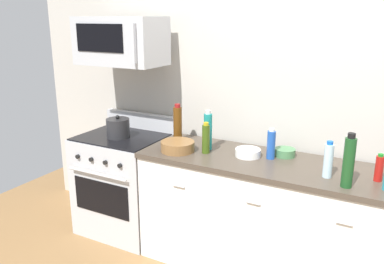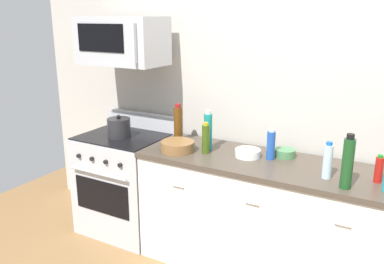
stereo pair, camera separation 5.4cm
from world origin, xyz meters
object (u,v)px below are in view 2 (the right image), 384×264
Objects in this scene: bowl_white_ceramic at (248,153)px; stockpot at (119,128)px; bottle_hot_sauce_red at (379,169)px; bottle_water_clear at (328,161)px; bottle_wine_green at (348,163)px; bottle_olive_oil at (206,139)px; bowl_green_glaze at (285,153)px; bowl_wooden_salad at (178,146)px; microwave at (122,41)px; bottle_soda_blue at (271,145)px; bottle_wine_amber at (178,124)px; range_oven at (126,182)px; bottle_sparkling_teal at (208,131)px.

bowl_white_ceramic is 0.96× the size of stockpot.
bowl_white_ceramic is (-0.92, 0.04, -0.06)m from bottle_hot_sauce_red.
bottle_water_clear is (-0.30, -0.09, 0.03)m from bottle_hot_sauce_red.
stockpot is at bearing -176.06° from bowl_white_ceramic.
bottle_wine_green is 0.18m from bottle_water_clear.
bottle_olive_oil reaches higher than bottle_hot_sauce_red.
bottle_hot_sauce_red reaches higher than bowl_green_glaze.
bottle_olive_oil reaches higher than bowl_wooden_salad.
bottle_water_clear is (-0.14, 0.11, -0.05)m from bottle_wine_green.
microwave reaches higher than bottle_hot_sauce_red.
stockpot is at bearing 179.86° from bottle_olive_oil.
stockpot is (-0.00, -0.10, -0.74)m from microwave.
bottle_wine_green reaches higher than stockpot.
bottle_hot_sauce_red is 0.79× the size of bottle_soda_blue.
bottle_wine_amber reaches higher than bowl_white_ceramic.
range_oven is 6.82× the size of bowl_green_glaze.
bottle_olive_oil reaches higher than bowl_green_glaze.
bowl_white_ceramic is 1.19m from stockpot.
bowl_green_glaze is at bearing 142.78° from bottle_wine_green.
range_oven is 3.33× the size of bottle_sparkling_teal.
microwave is 1.53m from bottle_soda_blue.
bottle_olive_oil is 0.92× the size of bowl_wooden_salad.
bottle_water_clear is (1.79, -0.15, -0.71)m from microwave.
bottle_hot_sauce_red is 1.26m from bottle_sparkling_teal.
bottle_olive_oil is 1.34× the size of bottle_hot_sauce_red.
bottle_wine_green reaches higher than bottle_olive_oil.
bowl_white_ceramic is (0.67, -0.08, -0.12)m from bottle_wine_amber.
bowl_white_ceramic is at bearing -150.89° from bowl_green_glaze.
bottle_hot_sauce_red is 1.46m from bowl_wooden_salad.
bottle_wine_green reaches higher than range_oven.
bottle_hot_sauce_red is at bearing -2.80° from bowl_white_ceramic.
bottle_soda_blue is at bearing 13.59° from bottle_olive_oil.
bottle_wine_green is 0.80m from bowl_white_ceramic.
stockpot reaches higher than bowl_white_ceramic.
bottle_hot_sauce_red is at bearing -2.34° from bottle_sparkling_teal.
bottle_sparkling_teal is at bearing -176.98° from bottle_soda_blue.
bottle_soda_blue is at bearing 11.44° from bowl_white_ceramic.
bottle_wine_green is (1.93, -0.21, 0.62)m from range_oven.
bottle_water_clear is at bearing 142.11° from bottle_wine_green.
bowl_wooden_salad is at bearing -140.64° from bottle_sparkling_teal.
bottle_wine_amber is at bearing 11.43° from range_oven.
bowl_white_ceramic is at bearing 1.36° from range_oven.
bottle_water_clear reaches higher than range_oven.
bottle_wine_green is 1.94m from stockpot.
bottle_wine_amber is 0.68m from bowl_white_ceramic.
bottle_soda_blue is at bearing 174.00° from bottle_hot_sauce_red.
bottle_water_clear is at bearing -163.31° from bottle_hot_sauce_red.
microwave is at bearing 175.15° from bottle_water_clear.
bottle_olive_oil is 0.34m from bowl_white_ceramic.
bottle_soda_blue is at bearing 154.57° from bottle_wine_green.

